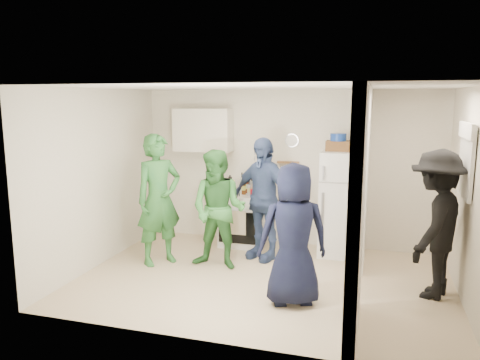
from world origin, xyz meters
name	(u,v)px	position (x,y,z in m)	size (l,w,h in m)	color
floor	(263,280)	(0.00, 0.00, 0.00)	(4.80, 4.80, 0.00)	#C8B88D
wall_back	(288,168)	(0.00, 1.70, 1.25)	(4.80, 4.80, 0.00)	silver
wall_front	(221,220)	(0.00, -1.70, 1.25)	(4.80, 4.80, 0.00)	silver
wall_left	(99,178)	(-2.40, 0.00, 1.25)	(3.40, 3.40, 0.00)	silver
wall_right	(470,198)	(2.40, 0.00, 1.25)	(3.40, 3.40, 0.00)	silver
ceiling	(265,87)	(0.00, 0.00, 2.50)	(4.80, 4.80, 0.00)	white
partition_pier_back	(364,177)	(1.20, 1.10, 1.25)	(0.12, 1.20, 2.50)	silver
partition_pier_front	(357,213)	(1.20, -1.10, 1.25)	(0.12, 1.20, 2.50)	silver
partition_header	(365,104)	(1.20, 0.00, 2.30)	(0.12, 1.00, 0.40)	silver
stove	(243,219)	(-0.67, 1.37, 0.43)	(0.72, 0.60, 0.85)	white
upper_cabinet	(203,130)	(-1.40, 1.52, 1.85)	(0.95, 0.34, 0.70)	silver
fridge	(342,204)	(0.90, 1.34, 0.79)	(0.65, 0.64, 1.59)	white
wicker_basket	(338,146)	(0.80, 1.39, 1.66)	(0.35, 0.25, 0.15)	brown
blue_bowl	(338,137)	(0.80, 1.39, 1.79)	(0.24, 0.24, 0.11)	navy
yellow_cup_stack_top	(360,144)	(1.12, 1.24, 1.71)	(0.09, 0.09, 0.25)	yellow
wall_clock	(292,140)	(0.05, 1.68, 1.70)	(0.22, 0.22, 0.03)	white
spice_shelf	(288,162)	(0.00, 1.65, 1.35)	(0.35, 0.08, 0.03)	olive
nook_window	(468,161)	(2.38, 0.20, 1.65)	(0.03, 0.70, 0.80)	black
nook_window_frame	(467,161)	(2.36, 0.20, 1.65)	(0.04, 0.76, 0.86)	white
nook_valance	(467,130)	(2.34, 0.20, 2.00)	(0.04, 0.82, 0.18)	white
yellow_cup_stack_stove	(232,188)	(-0.79, 1.15, 0.98)	(0.09, 0.09, 0.25)	#FAF815
red_cup	(253,193)	(-0.45, 1.17, 0.91)	(0.09, 0.09, 0.12)	red
person_green_left	(159,200)	(-1.59, 0.22, 0.94)	(0.68, 0.45, 1.88)	#33712D
person_green_center	(219,210)	(-0.71, 0.29, 0.83)	(0.81, 0.63, 1.67)	#367C38
person_denim	(263,199)	(-0.22, 0.84, 0.91)	(1.06, 0.44, 1.81)	#3C4783
person_navy	(293,234)	(0.49, -0.58, 0.83)	(0.81, 0.53, 1.66)	black
person_nook	(436,224)	(2.08, 0.10, 0.89)	(1.15, 0.66, 1.78)	black
bottle_a	(229,184)	(-0.94, 1.50, 0.97)	(0.08, 0.08, 0.24)	olive
bottle_b	(231,185)	(-0.85, 1.30, 0.99)	(0.08, 0.08, 0.28)	#194D20
bottle_c	(242,182)	(-0.73, 1.52, 1.01)	(0.06, 0.06, 0.32)	silver
bottle_d	(244,186)	(-0.65, 1.32, 0.98)	(0.07, 0.07, 0.26)	#613010
bottle_e	(252,185)	(-0.57, 1.53, 0.98)	(0.07, 0.07, 0.25)	#959DA6
bottle_f	(255,185)	(-0.48, 1.38, 1.01)	(0.07, 0.07, 0.31)	#14371B
bottle_g	(262,185)	(-0.39, 1.50, 0.98)	(0.06, 0.06, 0.26)	olive
bottle_h	(223,185)	(-0.98, 1.26, 1.00)	(0.07, 0.07, 0.30)	#B0B6BC
bottle_i	(247,185)	(-0.63, 1.46, 0.99)	(0.08, 0.08, 0.27)	#4C190D
bottle_j	(260,186)	(-0.36, 1.25, 1.01)	(0.06, 0.06, 0.31)	#1D521C
bottle_k	(230,184)	(-0.89, 1.39, 1.00)	(0.08, 0.08, 0.29)	brown
bottle_l	(249,188)	(-0.53, 1.24, 0.97)	(0.07, 0.07, 0.24)	#9598A3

